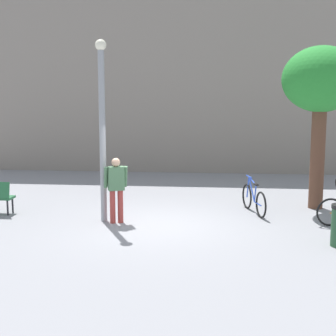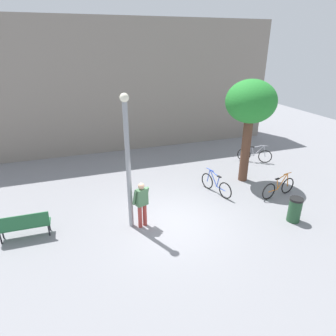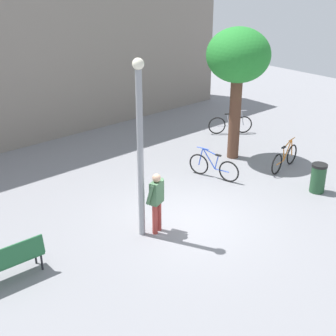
# 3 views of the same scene
# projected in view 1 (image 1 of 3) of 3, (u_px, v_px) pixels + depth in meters

# --- Properties ---
(ground_plane) EXTENTS (36.00, 36.00, 0.00)m
(ground_plane) POSITION_uv_depth(u_px,v_px,m) (157.00, 225.00, 12.46)
(ground_plane) COLOR gray
(building_facade) EXTENTS (18.41, 2.00, 7.21)m
(building_facade) POSITION_uv_depth(u_px,v_px,m) (182.00, 84.00, 20.86)
(building_facade) COLOR gray
(building_facade) RESTS_ON ground_plane
(lamppost) EXTENTS (0.28, 0.28, 4.59)m
(lamppost) POSITION_uv_depth(u_px,v_px,m) (102.00, 123.00, 12.46)
(lamppost) COLOR gray
(lamppost) RESTS_ON ground_plane
(person_by_lamppost) EXTENTS (0.63, 0.43, 1.67)m
(person_by_lamppost) POSITION_uv_depth(u_px,v_px,m) (116.00, 186.00, 12.51)
(person_by_lamppost) COLOR #9E3833
(person_by_lamppost) RESTS_ON ground_plane
(plaza_tree) EXTENTS (2.15, 2.15, 4.57)m
(plaza_tree) POSITION_uv_depth(u_px,v_px,m) (321.00, 83.00, 13.72)
(plaza_tree) COLOR brown
(plaza_tree) RESTS_ON ground_plane
(bicycle_blue) EXTENTS (0.55, 1.75, 0.97)m
(bicycle_blue) POSITION_uv_depth(u_px,v_px,m) (254.00, 199.00, 13.61)
(bicycle_blue) COLOR black
(bicycle_blue) RESTS_ON ground_plane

